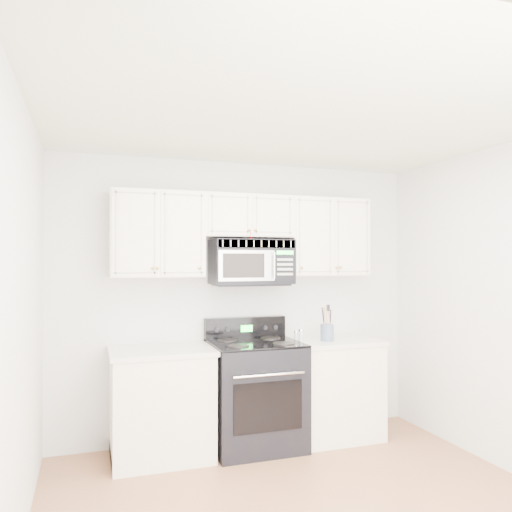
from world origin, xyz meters
name	(u,v)px	position (x,y,z in m)	size (l,w,h in m)	color
room	(322,318)	(0.00, 0.00, 1.30)	(3.51, 3.51, 2.61)	#9D6840
base_cabinet_left	(161,407)	(-0.80, 1.44, 0.43)	(0.86, 0.65, 0.92)	white
base_cabinet_right	(331,391)	(0.80, 1.44, 0.43)	(0.86, 0.65, 0.92)	white
range	(255,392)	(0.03, 1.42, 0.48)	(0.79, 0.72, 1.13)	black
upper_cabinets	(246,232)	(0.00, 1.58, 1.93)	(2.44, 0.37, 0.75)	white
microwave	(251,262)	(0.04, 1.56, 1.66)	(0.74, 0.42, 0.41)	black
utensil_crock	(327,332)	(0.71, 1.35, 1.00)	(0.12, 0.12, 0.33)	slate
shaker_salt	(296,336)	(0.45, 1.46, 0.97)	(0.04, 0.04, 0.09)	#B9B9BE
shaker_pepper	(301,335)	(0.48, 1.42, 0.98)	(0.05, 0.05, 0.11)	#B9B9BE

